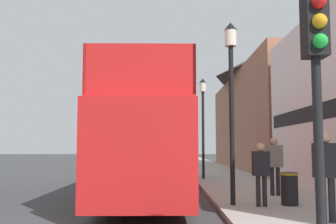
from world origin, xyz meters
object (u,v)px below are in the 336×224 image
lamp_post_second (202,109)px  litter_bin (289,188)px  pedestrian_second (260,168)px  tour_bus (147,144)px  pedestrian_third (274,160)px  pedestrian_nearest (326,167)px  parked_car_ahead_of_bus (172,165)px  traffic_signal (316,64)px  lamp_post_nearest (231,78)px

lamp_post_second → litter_bin: (1.48, -8.84, -2.93)m
pedestrian_second → litter_bin: (0.80, 0.24, -0.53)m
tour_bus → pedestrian_third: 4.16m
pedestrian_second → litter_bin: bearing=17.0°
pedestrian_second → pedestrian_nearest: bearing=-68.5°
tour_bus → pedestrian_nearest: bearing=-53.3°
parked_car_ahead_of_bus → lamp_post_second: lamp_post_second is taller
pedestrian_nearest → litter_bin: 2.46m
tour_bus → litter_bin: bearing=-36.2°
traffic_signal → lamp_post_second: bearing=90.7°
traffic_signal → tour_bus: bearing=107.2°
traffic_signal → lamp_post_nearest: size_ratio=0.71×
parked_car_ahead_of_bus → pedestrian_nearest: bearing=-78.3°
parked_car_ahead_of_bus → pedestrian_nearest: (3.03, -12.38, 0.53)m
tour_bus → lamp_post_nearest: bearing=-48.9°
pedestrian_nearest → lamp_post_second: lamp_post_second is taller
parked_car_ahead_of_bus → pedestrian_second: (2.20, -10.25, 0.40)m
pedestrian_second → litter_bin: size_ratio=1.91×
pedestrian_second → pedestrian_third: bearing=67.1°
pedestrian_second → traffic_signal: 5.57m
parked_car_ahead_of_bus → pedestrian_second: 10.49m
litter_bin → traffic_signal: bearing=-103.3°
litter_bin → lamp_post_second: bearing=99.5°
pedestrian_second → traffic_signal: size_ratio=0.46×
pedestrian_third → parked_car_ahead_of_bus: bearing=112.0°
pedestrian_nearest → pedestrian_second: 2.29m
lamp_post_nearest → traffic_signal: bearing=-88.2°
tour_bus → lamp_post_second: bearing=67.7°
pedestrian_third → lamp_post_nearest: (-1.68, -2.03, 2.29)m
litter_bin → pedestrian_second: bearing=-163.0°
lamp_post_nearest → tour_bus: bearing=131.8°
lamp_post_second → pedestrian_nearest: bearing=-82.3°
traffic_signal → litter_bin: (1.31, 5.56, -2.12)m
litter_bin → tour_bus: bearing=144.5°
tour_bus → lamp_post_second: (2.41, 6.07, 1.77)m
pedestrian_nearest → lamp_post_nearest: 3.68m
pedestrian_nearest → lamp_post_second: size_ratio=0.37×
pedestrian_second → lamp_post_nearest: lamp_post_nearest is taller
parked_car_ahead_of_bus → litter_bin: (2.99, -10.01, -0.13)m
pedestrian_nearest → pedestrian_third: size_ratio=1.01×
tour_bus → pedestrian_nearest: 6.48m
parked_car_ahead_of_bus → pedestrian_second: pedestrian_second is taller
parked_car_ahead_of_bus → lamp_post_second: (1.52, -1.17, 2.80)m
tour_bus → pedestrian_second: 4.36m
lamp_post_nearest → lamp_post_second: bearing=90.0°
pedestrian_third → litter_bin: (-0.20, -2.11, -0.65)m
traffic_signal → lamp_post_second: size_ratio=0.71×
parked_car_ahead_of_bus → traffic_signal: traffic_signal is taller
pedestrian_third → traffic_signal: 7.96m
tour_bus → lamp_post_second: lamp_post_second is taller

